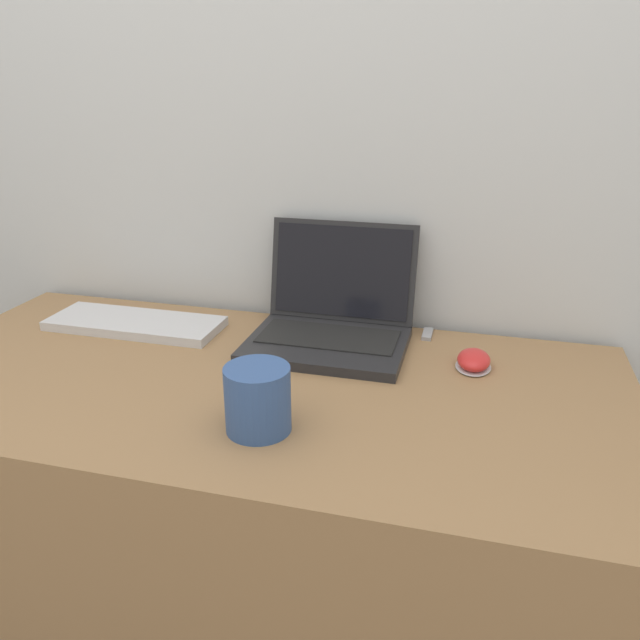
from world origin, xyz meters
name	(u,v)px	position (x,y,z in m)	size (l,w,h in m)	color
wall_back	(305,100)	(0.00, 0.70, 1.25)	(7.00, 0.04, 2.50)	silver
desk	(258,547)	(0.00, 0.33, 0.39)	(1.37, 0.66, 0.78)	#936D47
laptop	(332,318)	(0.10, 0.54, 0.83)	(0.32, 0.29, 0.23)	#232326
drink_cup	(258,398)	(0.08, 0.17, 0.83)	(0.10, 0.10, 0.11)	#33518C
computer_mouse	(474,361)	(0.39, 0.49, 0.79)	(0.07, 0.09, 0.03)	#B2B2B7
external_keyboard	(135,323)	(-0.34, 0.50, 0.79)	(0.38, 0.14, 0.02)	silver
usb_stick	(427,334)	(0.29, 0.62, 0.78)	(0.02, 0.06, 0.01)	#99999E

